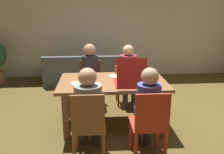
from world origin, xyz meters
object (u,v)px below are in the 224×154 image
person_0 (147,105)px  plate_0 (78,83)px  chair_2 (127,78)px  person_2 (128,70)px  chair_1 (91,80)px  person_3 (88,105)px  plate_1 (148,74)px  drinking_glass_1 (117,69)px  drinking_glass_0 (82,86)px  person_1 (90,71)px  chair_3 (89,125)px  plate_2 (117,76)px  dining_table (112,87)px  chair_0 (149,125)px  pizza_box_0 (130,81)px  couch (85,72)px

person_0 → plate_0: (-0.88, 0.70, 0.08)m
chair_2 → person_2: (0.00, -0.14, 0.18)m
chair_1 → person_3: size_ratio=0.73×
person_0 → plate_1: bearing=76.8°
person_3 → drinking_glass_1: bearing=69.3°
drinking_glass_0 → person_2: bearing=57.7°
person_0 → plate_0: person_0 is taller
person_1 → chair_2: person_1 is taller
chair_1 → plate_1: size_ratio=4.22×
drinking_glass_1 → chair_1: bearing=132.9°
person_1 → chair_3: (0.00, -1.73, -0.20)m
plate_1 → chair_3: bearing=-127.4°
chair_2 → plate_2: 0.84m
person_3 → dining_table: bearing=66.3°
chair_0 → plate_1: chair_0 is taller
person_3 → pizza_box_0: (0.58, 0.56, 0.12)m
person_0 → drinking_glass_1: person_0 is taller
plate_0 → person_2: bearing=47.3°
chair_3 → plate_2: size_ratio=3.61×
drinking_glass_1 → couch: bearing=107.9°
dining_table → chair_2: 1.05m
plate_0 → couch: plate_0 is taller
person_1 → drinking_glass_1: person_1 is taller
drinking_glass_0 → couch: (-0.07, 2.75, -0.53)m
person_2 → person_3: 1.79m
chair_0 → person_1: person_1 is taller
chair_1 → chair_3: 1.88m
pizza_box_0 → person_0: bearing=-76.9°
person_0 → pizza_box_0: (-0.13, 0.58, 0.13)m
dining_table → pizza_box_0: bearing=-46.6°
chair_2 → plate_0: 1.42m
dining_table → drinking_glass_0: (-0.43, -0.42, 0.16)m
chair_1 → dining_table: bearing=-69.1°
chair_0 → drinking_glass_0: chair_0 is taller
person_1 → chair_3: size_ratio=1.30×
person_2 → person_3: size_ratio=1.00×
chair_1 → drinking_glass_0: drinking_glass_0 is taller
person_0 → person_1: size_ratio=0.97×
dining_table → plate_2: 0.26m
dining_table → plate_2: plate_2 is taller
chair_2 → chair_3: bearing=-110.3°
dining_table → plate_1: bearing=27.3°
chair_2 → plate_1: (0.27, -0.65, 0.25)m
chair_1 → chair_3: (-0.00, -1.88, 0.01)m
person_1 → pizza_box_0: person_1 is taller
chair_0 → drinking_glass_1: chair_0 is taller
plate_2 → drinking_glass_1: (0.03, 0.20, 0.06)m
drinking_glass_0 → chair_0: bearing=-34.6°
person_1 → person_3: size_ratio=1.03×
chair_2 → drinking_glass_1: 0.68m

